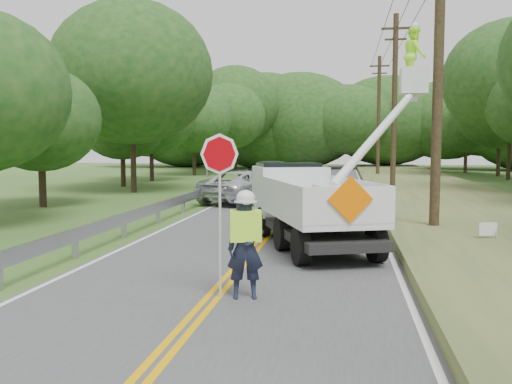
# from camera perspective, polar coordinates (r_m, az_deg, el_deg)

# --- Properties ---
(ground) EXTENTS (140.00, 140.00, 0.00)m
(ground) POSITION_cam_1_polar(r_m,az_deg,el_deg) (9.04, -6.22, -12.80)
(ground) COLOR #345319
(ground) RESTS_ON ground
(road) EXTENTS (7.20, 96.00, 0.03)m
(road) POSITION_cam_1_polar(r_m,az_deg,el_deg) (22.59, 3.23, -2.05)
(road) COLOR #464648
(road) RESTS_ON ground
(guardrail) EXTENTS (0.18, 48.00, 0.77)m
(guardrail) POSITION_cam_1_polar(r_m,az_deg,el_deg) (24.15, -6.06, -0.32)
(guardrail) COLOR #A1A5AA
(guardrail) RESTS_ON ground
(utility_poles) EXTENTS (1.60, 43.30, 10.00)m
(utility_poles) POSITION_cam_1_polar(r_m,az_deg,el_deg) (25.58, 15.42, 10.40)
(utility_poles) COLOR black
(utility_poles) RESTS_ON ground
(tall_grass_verge) EXTENTS (7.00, 96.00, 0.30)m
(tall_grass_verge) POSITION_cam_1_polar(r_m,az_deg,el_deg) (22.96, 21.16, -1.91)
(tall_grass_verge) COLOR #4A5F2F
(tall_grass_verge) RESTS_ON ground
(treeline_left) EXTENTS (10.76, 57.04, 11.20)m
(treeline_left) POSITION_cam_1_polar(r_m,az_deg,el_deg) (41.69, -8.30, 9.09)
(treeline_left) COLOR #332319
(treeline_left) RESTS_ON ground
(treeline_horizon) EXTENTS (56.44, 15.18, 11.49)m
(treeline_horizon) POSITION_cam_1_polar(r_m,az_deg,el_deg) (64.66, 7.66, 7.32)
(treeline_horizon) COLOR #174216
(treeline_horizon) RESTS_ON ground
(flagger) EXTENTS (1.11, 0.57, 2.92)m
(flagger) POSITION_cam_1_polar(r_m,az_deg,el_deg) (9.81, -1.16, -4.99)
(flagger) COLOR #191E33
(flagger) RESTS_ON road
(bucket_truck) EXTENTS (5.31, 6.53, 6.21)m
(bucket_truck) POSITION_cam_1_polar(r_m,az_deg,el_deg) (15.86, 5.85, 0.23)
(bucket_truck) COLOR black
(bucket_truck) RESTS_ON road
(suv_silver) EXTENTS (4.50, 5.98, 1.51)m
(suv_silver) POSITION_cam_1_polar(r_m,az_deg,el_deg) (26.03, -0.86, 0.57)
(suv_silver) COLOR silver
(suv_silver) RESTS_ON road
(suv_darkgrey) EXTENTS (4.23, 6.57, 1.77)m
(suv_darkgrey) POSITION_cam_1_polar(r_m,az_deg,el_deg) (33.03, 1.40, 1.72)
(suv_darkgrey) COLOR #383A40
(suv_darkgrey) RESTS_ON road
(stop_sign_permanent) EXTENTS (0.46, 0.19, 2.25)m
(stop_sign_permanent) POSITION_cam_1_polar(r_m,az_deg,el_deg) (28.77, -5.06, 2.35)
(stop_sign_permanent) COLOR #A1A5AA
(stop_sign_permanent) RESTS_ON ground
(yard_sign) EXTENTS (0.48, 0.18, 0.71)m
(yard_sign) POSITION_cam_1_polar(r_m,az_deg,el_deg) (15.71, 22.78, -3.65)
(yard_sign) COLOR white
(yard_sign) RESTS_ON ground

